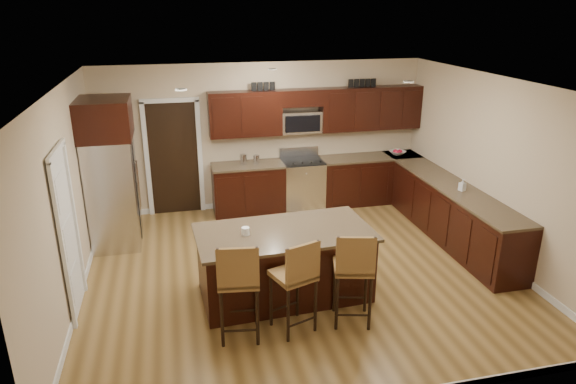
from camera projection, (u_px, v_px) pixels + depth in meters
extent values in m
plane|color=olive|center=(299.00, 271.00, 7.47)|extent=(6.00, 6.00, 0.00)
plane|color=silver|center=(300.00, 84.00, 6.55)|extent=(6.00, 6.00, 0.00)
plane|color=#C4AF8E|center=(263.00, 136.00, 9.53)|extent=(6.00, 0.00, 6.00)
plane|color=#C4AF8E|center=(66.00, 201.00, 6.38)|extent=(0.00, 5.50, 5.50)
plane|color=#C4AF8E|center=(494.00, 169.00, 7.64)|extent=(0.00, 5.50, 5.50)
cube|color=black|center=(248.00, 189.00, 9.49)|extent=(1.30, 0.60, 0.88)
cube|color=black|center=(369.00, 180.00, 9.99)|extent=(1.94, 0.60, 0.88)
cube|color=black|center=(453.00, 215.00, 8.33)|extent=(0.60, 3.35, 0.88)
cube|color=brown|center=(248.00, 165.00, 9.33)|extent=(1.30, 0.63, 0.04)
cube|color=brown|center=(370.00, 157.00, 9.83)|extent=(1.94, 0.63, 0.04)
cube|color=brown|center=(456.00, 188.00, 8.17)|extent=(0.63, 3.35, 0.04)
cube|color=black|center=(245.00, 114.00, 9.14)|extent=(1.30, 0.33, 0.80)
cube|color=black|center=(370.00, 108.00, 9.64)|extent=(1.94, 0.33, 0.80)
cube|color=black|center=(301.00, 98.00, 9.27)|extent=(0.76, 0.33, 0.30)
cube|color=silver|center=(302.00, 184.00, 9.70)|extent=(0.76, 0.64, 0.90)
cube|color=black|center=(302.00, 161.00, 9.55)|extent=(0.76, 0.60, 0.03)
cube|color=black|center=(306.00, 190.00, 9.43)|extent=(0.65, 0.01, 0.45)
cube|color=silver|center=(299.00, 152.00, 9.76)|extent=(0.76, 0.05, 0.18)
cube|color=silver|center=(301.00, 122.00, 9.44)|extent=(0.76, 0.31, 0.40)
cube|color=black|center=(174.00, 159.00, 9.27)|extent=(0.85, 0.03, 2.06)
cube|color=white|center=(67.00, 235.00, 6.22)|extent=(0.03, 0.80, 2.04)
cube|color=black|center=(284.00, 264.00, 6.74)|extent=(2.20, 1.18, 0.88)
cube|color=brown|center=(284.00, 232.00, 6.58)|extent=(2.31, 1.29, 0.04)
cube|color=black|center=(284.00, 291.00, 6.88)|extent=(2.12, 1.10, 0.09)
cube|color=olive|center=(239.00, 279.00, 5.77)|extent=(0.52, 0.52, 0.07)
cube|color=olive|center=(238.00, 269.00, 5.50)|extent=(0.46, 0.11, 0.49)
cylinder|color=black|center=(225.00, 321.00, 5.69)|extent=(0.04, 0.04, 0.71)
cylinder|color=black|center=(260.00, 316.00, 5.77)|extent=(0.04, 0.04, 0.71)
cylinder|color=black|center=(221.00, 302.00, 6.05)|extent=(0.04, 0.04, 0.71)
cylinder|color=black|center=(254.00, 298.00, 6.13)|extent=(0.04, 0.04, 0.71)
cube|color=olive|center=(293.00, 275.00, 5.92)|extent=(0.57, 0.57, 0.06)
cube|color=olive|center=(303.00, 264.00, 5.68)|extent=(0.43, 0.19, 0.47)
cylinder|color=black|center=(281.00, 314.00, 5.83)|extent=(0.04, 0.04, 0.68)
cylinder|color=black|center=(313.00, 310.00, 5.91)|extent=(0.04, 0.04, 0.68)
cylinder|color=black|center=(274.00, 297.00, 6.18)|extent=(0.04, 0.04, 0.68)
cylinder|color=black|center=(304.00, 293.00, 6.26)|extent=(0.04, 0.04, 0.68)
cube|color=olive|center=(353.00, 267.00, 6.07)|extent=(0.55, 0.55, 0.06)
cube|color=olive|center=(356.00, 257.00, 5.79)|extent=(0.45, 0.15, 0.49)
cylinder|color=black|center=(342.00, 306.00, 5.98)|extent=(0.04, 0.04, 0.70)
cylinder|color=black|center=(373.00, 302.00, 6.06)|extent=(0.04, 0.04, 0.70)
cylinder|color=black|center=(331.00, 289.00, 6.33)|extent=(0.04, 0.04, 0.70)
cylinder|color=black|center=(361.00, 285.00, 6.42)|extent=(0.04, 0.04, 0.70)
cube|color=silver|center=(113.00, 192.00, 8.05)|extent=(0.72, 0.88, 1.76)
cube|color=black|center=(137.00, 191.00, 8.13)|extent=(0.01, 0.02, 1.67)
cylinder|color=silver|center=(138.00, 187.00, 8.03)|extent=(0.02, 0.02, 0.78)
cylinder|color=silver|center=(139.00, 184.00, 8.17)|extent=(0.02, 0.02, 0.78)
cube|color=black|center=(104.00, 119.00, 7.64)|extent=(0.78, 0.94, 0.59)
cube|color=brown|center=(288.00, 224.00, 9.06)|extent=(1.03, 0.79, 0.01)
imported|color=silver|center=(397.00, 153.00, 9.93)|extent=(0.36, 0.36, 0.07)
imported|color=#B2B2B2|center=(462.00, 185.00, 7.98)|extent=(0.11, 0.11, 0.19)
cylinder|color=silver|center=(243.00, 160.00, 9.28)|extent=(0.12, 0.12, 0.19)
cylinder|color=silver|center=(256.00, 159.00, 9.33)|extent=(0.11, 0.11, 0.16)
cylinder|color=white|center=(246.00, 231.00, 6.45)|extent=(0.10, 0.10, 0.10)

